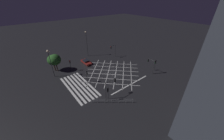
# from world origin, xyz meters

# --- Properties ---
(ground_plane) EXTENTS (200.00, 200.00, 0.00)m
(ground_plane) POSITION_xyz_m (0.00, 0.00, 0.00)
(ground_plane) COLOR black
(road_markings) EXTENTS (18.40, 22.03, 0.01)m
(road_markings) POSITION_xyz_m (0.41, -5.79, 0.00)
(road_markings) COLOR silver
(road_markings) RESTS_ON ground_plane
(traffic_light_se_cross) EXTENTS (0.36, 2.71, 4.47)m
(traffic_light_se_cross) POSITION_xyz_m (7.72, -6.52, 3.29)
(traffic_light_se_cross) COLOR #2D2D30
(traffic_light_se_cross) RESTS_ON ground_plane
(traffic_light_se_main) EXTENTS (0.39, 0.36, 3.50)m
(traffic_light_se_main) POSITION_xyz_m (8.33, -7.79, 2.51)
(traffic_light_se_main) COLOR #2D2D30
(traffic_light_se_main) RESTS_ON ground_plane
(traffic_light_nw_cross) EXTENTS (0.36, 2.19, 4.54)m
(traffic_light_nw_cross) POSITION_xyz_m (-7.80, 6.68, 3.31)
(traffic_light_nw_cross) COLOR #2D2D30
(traffic_light_nw_cross) RESTS_ON ground_plane
(traffic_light_ne_cross) EXTENTS (0.36, 0.39, 4.27)m
(traffic_light_ne_cross) POSITION_xyz_m (7.88, 8.63, 3.05)
(traffic_light_ne_cross) COLOR #2D2D30
(traffic_light_ne_cross) RESTS_ON ground_plane
(traffic_light_ne_main) EXTENTS (2.30, 0.36, 4.15)m
(traffic_light_ne_main) POSITION_xyz_m (6.63, 8.30, 3.04)
(traffic_light_ne_main) COLOR #2D2D30
(traffic_light_ne_main) RESTS_ON ground_plane
(traffic_light_sw_main) EXTENTS (0.39, 0.36, 3.50)m
(traffic_light_sw_main) POSITION_xyz_m (-8.09, -8.75, 2.50)
(traffic_light_sw_main) COLOR #2D2D30
(traffic_light_sw_main) RESTS_ON ground_plane
(traffic_light_median_south) EXTENTS (0.36, 0.39, 3.47)m
(traffic_light_median_south) POSITION_xyz_m (0.01, -7.86, 2.48)
(traffic_light_median_south) COLOR #2D2D30
(traffic_light_median_south) RESTS_ON ground_plane
(street_lamp_east) EXTENTS (0.62, 0.62, 7.71)m
(street_lamp_east) POSITION_xyz_m (-8.06, -13.57, 6.00)
(street_lamp_east) COLOR #2D2D30
(street_lamp_east) RESTS_ON ground_plane
(street_lamp_west) EXTENTS (0.58, 0.58, 8.92)m
(street_lamp_west) POSITION_xyz_m (-14.49, 0.39, 6.63)
(street_lamp_west) COLOR #2D2D30
(street_lamp_west) RESTS_ON ground_plane
(street_tree_near) EXTENTS (2.99, 2.99, 4.92)m
(street_tree_near) POSITION_xyz_m (-11.33, -12.33, 3.41)
(street_tree_near) COLOR #473323
(street_tree_near) RESTS_ON ground_plane
(street_tree_far) EXTENTS (3.12, 3.12, 5.22)m
(street_tree_far) POSITION_xyz_m (-10.59, -11.89, 3.65)
(street_tree_far) COLOR #473323
(street_tree_far) RESTS_ON ground_plane
(waiting_car) EXTENTS (4.45, 1.77, 1.21)m
(waiting_car) POSITION_xyz_m (-9.55, -3.07, 0.58)
(waiting_car) COLOR maroon
(waiting_car) RESTS_ON ground_plane
(pedestrian_railing) EXTENTS (5.36, 6.65, 1.05)m
(pedestrian_railing) POSITION_xyz_m (9.30, -7.47, 0.67)
(pedestrian_railing) COLOR gray
(pedestrian_railing) RESTS_ON ground_plane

